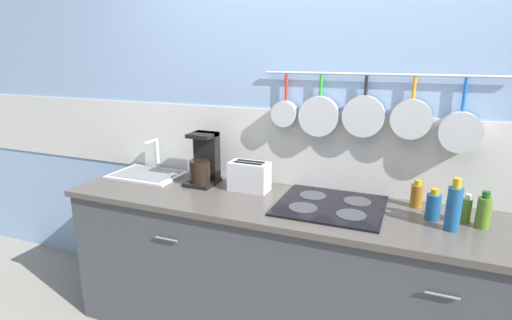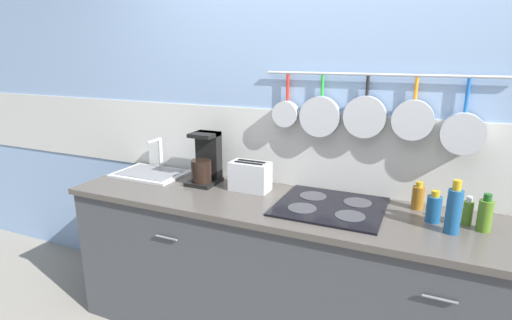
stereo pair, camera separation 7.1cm
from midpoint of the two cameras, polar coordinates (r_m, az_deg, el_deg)
name	(u,v)px [view 1 (the left image)]	position (r m, az deg, el deg)	size (l,w,h in m)	color
wall_back	(323,126)	(2.43, 8.74, 4.78)	(7.20, 0.15, 2.60)	#84A3CC
cabinet_base	(302,281)	(2.41, 5.72, -16.80)	(2.79, 0.61, 0.85)	#3F4247
countertop	(304,209)	(2.21, 6.03, -6.99)	(2.83, 0.63, 0.03)	#4C4742
sink_basin	(148,173)	(2.82, -15.88, -1.76)	(0.47, 0.33, 0.23)	#B7BABF
coffee_maker	(204,162)	(2.56, -8.23, -0.36)	(0.17, 0.21, 0.33)	black
toaster	(249,176)	(2.41, -1.82, -2.35)	(0.25, 0.13, 0.18)	#B7BABF
cooktop	(331,205)	(2.21, 9.71, -6.42)	(0.56, 0.51, 0.01)	black
bottle_cooking_wine	(417,195)	(2.32, 21.18, -4.70)	(0.06, 0.06, 0.15)	#8C5919
bottle_vinegar	(433,206)	(2.17, 23.15, -6.07)	(0.07, 0.07, 0.16)	navy
bottle_olive_oil	(454,207)	(2.07, 25.53, -6.15)	(0.07, 0.07, 0.26)	navy
bottle_hot_sauce	(466,210)	(2.22, 27.04, -6.33)	(0.05, 0.05, 0.14)	#4C721E
bottle_sesame_oil	(484,212)	(2.18, 28.95, -6.49)	(0.06, 0.06, 0.18)	#4C721E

